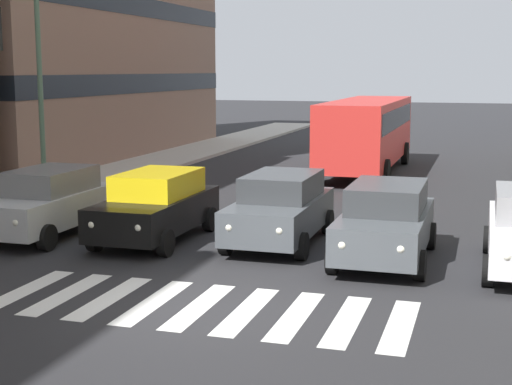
{
  "coord_description": "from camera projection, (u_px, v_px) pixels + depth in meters",
  "views": [
    {
      "loc": [
        -4.84,
        12.34,
        4.23
      ],
      "look_at": [
        -0.13,
        -3.1,
        1.62
      ],
      "focal_mm": 53.22,
      "sensor_mm": 36.0,
      "label": 1
    }
  ],
  "objects": [
    {
      "name": "bus_behind_traffic",
      "position": [
        367.0,
        128.0,
        31.49
      ],
      "size": [
        2.78,
        10.5,
        3.0
      ],
      "color": "red",
      "rests_on": "ground_plane"
    },
    {
      "name": "car_1",
      "position": [
        386.0,
        221.0,
        16.94
      ],
      "size": [
        2.02,
        4.44,
        1.72
      ],
      "color": "#474C51",
      "rests_on": "ground_plane"
    },
    {
      "name": "car_2",
      "position": [
        281.0,
        208.0,
        18.59
      ],
      "size": [
        2.02,
        4.44,
        1.72
      ],
      "color": "#474C51",
      "rests_on": "ground_plane"
    },
    {
      "name": "crosswalk_markings",
      "position": [
        199.0,
        306.0,
        13.72
      ],
      "size": [
        7.65,
        2.8,
        0.01
      ],
      "color": "silver",
      "rests_on": "ground_plane"
    },
    {
      "name": "car_3",
      "position": [
        156.0,
        206.0,
        18.92
      ],
      "size": [
        2.02,
        4.44,
        1.72
      ],
      "color": "black",
      "rests_on": "ground_plane"
    },
    {
      "name": "ground_plane",
      "position": [
        199.0,
        306.0,
        13.72
      ],
      "size": [
        180.0,
        180.0,
        0.0
      ],
      "primitive_type": "plane",
      "color": "#262628"
    },
    {
      "name": "car_4",
      "position": [
        47.0,
        202.0,
        19.48
      ],
      "size": [
        2.02,
        4.44,
        1.72
      ],
      "color": "#B2B7BC",
      "rests_on": "ground_plane"
    },
    {
      "name": "street_lamp_right",
      "position": [
        53.0,
        60.0,
        23.27
      ],
      "size": [
        3.02,
        0.28,
        7.13
      ],
      "color": "#4C6B56",
      "rests_on": "sidewalk_right"
    }
  ]
}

